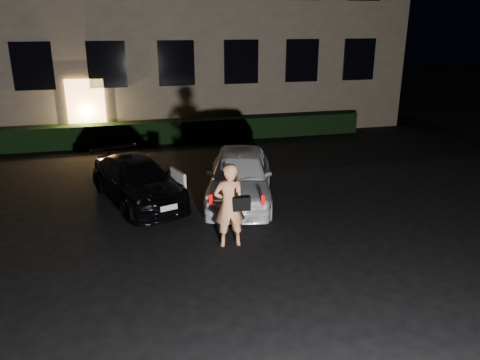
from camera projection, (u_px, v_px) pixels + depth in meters
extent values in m
plane|color=black|center=(251.00, 269.00, 9.05)|extent=(80.00, 80.00, 0.00)
cube|color=#F7A956|center=(87.00, 112.00, 17.88)|extent=(1.40, 0.10, 2.50)
cube|color=black|center=(33.00, 66.00, 16.92)|extent=(1.40, 0.10, 1.70)
cube|color=black|center=(107.00, 65.00, 17.52)|extent=(1.40, 0.10, 1.70)
cube|color=black|center=(176.00, 63.00, 18.13)|extent=(1.40, 0.10, 1.70)
cube|color=black|center=(241.00, 62.00, 18.73)|extent=(1.40, 0.10, 1.70)
cube|color=black|center=(302.00, 61.00, 19.34)|extent=(1.40, 0.10, 1.70)
cube|color=black|center=(359.00, 60.00, 19.95)|extent=(1.40, 0.10, 1.70)
cube|color=black|center=(181.00, 131.00, 18.55)|extent=(15.00, 0.70, 0.85)
imported|color=black|center=(137.00, 181.00, 12.31)|extent=(2.73, 4.22, 1.14)
cube|color=white|center=(178.00, 178.00, 12.12)|extent=(0.32, 0.80, 0.38)
cube|color=silver|center=(169.00, 208.00, 10.71)|extent=(0.41, 0.16, 0.13)
imported|color=white|center=(240.00, 175.00, 12.32)|extent=(2.73, 4.41, 1.40)
cube|color=red|center=(211.00, 199.00, 10.46)|extent=(0.10, 0.07, 0.23)
cube|color=red|center=(263.00, 200.00, 10.43)|extent=(0.10, 0.07, 0.23)
cube|color=silver|center=(237.00, 210.00, 10.47)|extent=(0.46, 0.17, 0.14)
imported|color=#FB9E6A|center=(229.00, 205.00, 9.74)|extent=(0.67, 0.45, 1.82)
cube|color=black|center=(241.00, 203.00, 9.65)|extent=(0.37, 0.17, 0.29)
cube|color=black|center=(235.00, 184.00, 9.53)|extent=(0.04, 0.06, 0.57)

